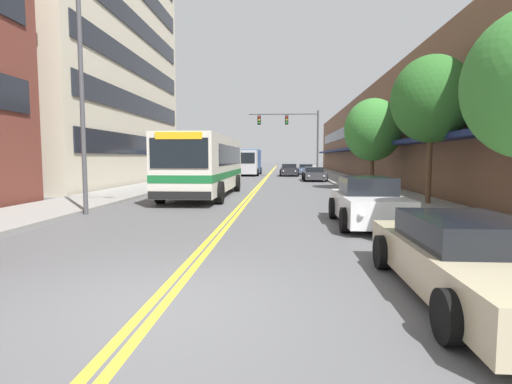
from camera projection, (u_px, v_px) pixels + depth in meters
name	position (u px, v px, depth m)	size (l,w,h in m)	color
ground_plane	(267.00, 177.00, 42.42)	(240.00, 240.00, 0.00)	#565659
sidewalk_left	(200.00, 176.00, 42.91)	(3.45, 106.00, 0.12)	gray
sidewalk_right	(336.00, 176.00, 41.91)	(3.45, 106.00, 0.12)	gray
centre_line	(267.00, 177.00, 42.42)	(0.34, 106.00, 0.01)	yellow
office_tower_left	(59.00, 6.00, 29.90)	(12.08, 21.09, 26.70)	beige
storefront_row_right	(395.00, 137.00, 41.15)	(9.10, 68.00, 8.23)	brown
city_bus	(206.00, 163.00, 21.05)	(2.95, 10.71, 3.07)	silver
car_red_parked_left_near	(221.00, 172.00, 39.10)	(2.04, 4.27, 1.26)	maroon
car_navy_parked_left_far	(208.00, 175.00, 32.18)	(2.01, 4.53, 1.32)	#19234C
car_beige_parked_right_foreground	(470.00, 260.00, 5.76)	(1.98, 4.92, 1.16)	#BCAD89
car_dark_grey_parked_right_mid	(314.00, 174.00, 34.91)	(2.03, 4.68, 1.19)	#38383D
car_slate_blue_parked_right_far	(306.00, 169.00, 48.69)	(2.06, 4.32, 1.21)	#475675
car_white_parked_right_end	(368.00, 203.00, 11.98)	(1.97, 4.30, 1.44)	white
car_charcoal_moving_lead	(289.00, 170.00, 43.82)	(2.07, 4.20, 1.32)	#232328
box_truck	(248.00, 162.00, 45.68)	(2.79, 7.67, 2.91)	#B7B7BC
traffic_signal_mast	(294.00, 130.00, 40.78)	(7.15, 0.38, 6.80)	#47474C
street_lamp_left_near	(90.00, 71.00, 13.80)	(2.48, 0.28, 8.46)	#47474C
street_tree_right_mid	(431.00, 99.00, 16.32)	(3.22, 3.22, 6.06)	brown
street_tree_right_far	(373.00, 130.00, 24.78)	(3.51, 3.51, 5.55)	brown
fire_hydrant	(373.00, 190.00, 18.86)	(0.34, 0.26, 0.77)	red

